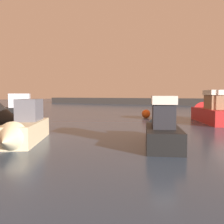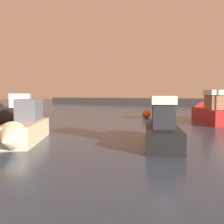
% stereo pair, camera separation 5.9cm
% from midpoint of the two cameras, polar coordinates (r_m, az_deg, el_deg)
% --- Properties ---
extents(ground_plane, '(220.00, 220.00, 0.00)m').
position_cam_midpoint_polar(ground_plane, '(31.15, 15.91, -0.74)').
color(ground_plane, '#2D3D51').
extents(breakwater, '(90.56, 4.15, 1.60)m').
position_cam_midpoint_polar(breakwater, '(60.08, 22.45, 2.00)').
color(breakwater, '#423F3D').
rests_on(breakwater, ground_plane).
extents(motorboat_1, '(5.67, 8.60, 3.19)m').
position_cam_midpoint_polar(motorboat_1, '(24.76, 21.21, 0.05)').
color(motorboat_1, '#B21E1E').
rests_on(motorboat_1, ground_plane).
extents(motorboat_3, '(5.96, 5.51, 2.83)m').
position_cam_midpoint_polar(motorboat_3, '(28.56, -21.82, 0.37)').
color(motorboat_3, black).
rests_on(motorboat_3, ground_plane).
extents(motorboat_4, '(3.53, 5.88, 2.59)m').
position_cam_midpoint_polar(motorboat_4, '(12.99, 11.07, -3.59)').
color(motorboat_4, black).
rests_on(motorboat_4, ground_plane).
extents(motorboat_5, '(4.25, 5.58, 2.30)m').
position_cam_midpoint_polar(motorboat_5, '(13.49, -18.91, -3.42)').
color(motorboat_5, beige).
rests_on(motorboat_5, ground_plane).
extents(mooring_buoy, '(0.89, 0.89, 0.89)m').
position_cam_midpoint_polar(mooring_buoy, '(26.66, 7.71, -0.41)').
color(mooring_buoy, '#EA5919').
rests_on(mooring_buoy, ground_plane).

